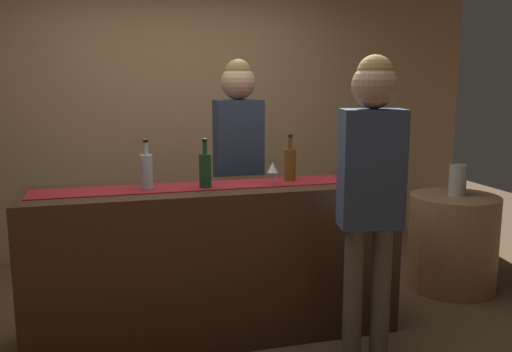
% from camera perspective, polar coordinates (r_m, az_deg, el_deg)
% --- Properties ---
extents(ground_plane, '(10.00, 10.00, 0.00)m').
position_cam_1_polar(ground_plane, '(3.75, -4.14, -15.83)').
color(ground_plane, brown).
extents(back_wall, '(6.00, 0.12, 2.90)m').
position_cam_1_polar(back_wall, '(5.25, -8.50, 7.92)').
color(back_wall, tan).
rests_on(back_wall, ground).
extents(bar_counter, '(2.30, 0.60, 0.98)m').
position_cam_1_polar(bar_counter, '(3.56, -4.24, -8.76)').
color(bar_counter, '#3D2314').
rests_on(bar_counter, ground).
extents(counter_runner_cloth, '(2.18, 0.28, 0.01)m').
position_cam_1_polar(counter_runner_cloth, '(3.44, -4.35, -0.98)').
color(counter_runner_cloth, maroon).
rests_on(counter_runner_cloth, bar_counter).
extents(wine_bottle_clear, '(0.07, 0.07, 0.30)m').
position_cam_1_polar(wine_bottle_clear, '(3.36, -11.21, 0.52)').
color(wine_bottle_clear, '#B2C6C1').
rests_on(wine_bottle_clear, bar_counter).
extents(wine_bottle_amber, '(0.07, 0.07, 0.30)m').
position_cam_1_polar(wine_bottle_amber, '(3.58, 3.53, 1.26)').
color(wine_bottle_amber, brown).
rests_on(wine_bottle_amber, bar_counter).
extents(wine_bottle_green, '(0.07, 0.07, 0.30)m').
position_cam_1_polar(wine_bottle_green, '(3.35, -5.26, 0.63)').
color(wine_bottle_green, '#194723').
rests_on(wine_bottle_green, bar_counter).
extents(wine_glass_near_customer, '(0.07, 0.07, 0.14)m').
position_cam_1_polar(wine_glass_near_customer, '(3.75, 10.50, 1.40)').
color(wine_glass_near_customer, silver).
rests_on(wine_glass_near_customer, bar_counter).
extents(wine_glass_mid_counter, '(0.07, 0.07, 0.14)m').
position_cam_1_polar(wine_glass_mid_counter, '(3.44, 1.71, 0.80)').
color(wine_glass_mid_counter, silver).
rests_on(wine_glass_mid_counter, bar_counter).
extents(bartender, '(0.34, 0.25, 1.77)m').
position_cam_1_polar(bartender, '(4.04, -1.82, 2.53)').
color(bartender, '#26262B').
rests_on(bartender, ground).
extents(customer_sipping, '(0.37, 0.27, 1.76)m').
position_cam_1_polar(customer_sipping, '(3.09, 11.77, -0.18)').
color(customer_sipping, brown).
rests_on(customer_sipping, ground).
extents(round_side_table, '(0.68, 0.68, 0.74)m').
position_cam_1_polar(round_side_table, '(4.63, 19.59, -6.42)').
color(round_side_table, '#996B42').
rests_on(round_side_table, ground).
extents(vase_on_side_table, '(0.13, 0.13, 0.24)m').
position_cam_1_polar(vase_on_side_table, '(4.54, 20.06, -0.39)').
color(vase_on_side_table, '#A8A399').
rests_on(vase_on_side_table, round_side_table).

